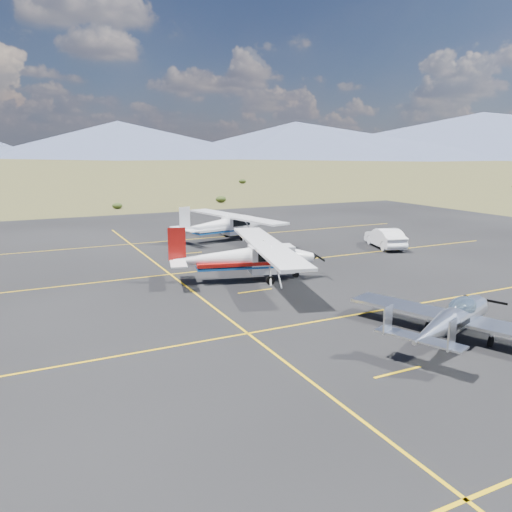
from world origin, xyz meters
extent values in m
plane|color=#383D1C|center=(0.00, 0.00, 0.00)|extent=(1600.00, 1600.00, 0.00)
cube|color=black|center=(0.00, 7.00, 0.00)|extent=(72.00, 72.00, 0.02)
cube|color=silver|center=(1.43, -2.09, 0.77)|extent=(4.76, 9.14, 0.12)
ellipsoid|color=#99BFD8|center=(1.43, -2.09, 1.26)|extent=(1.92, 1.51, 0.84)
cube|color=silver|center=(-2.10, -3.48, 1.06)|extent=(1.79, 3.13, 0.06)
cube|color=silver|center=(-1.83, -4.58, 1.52)|extent=(0.55, 0.26, 1.03)
cube|color=silver|center=(-2.66, -2.48, 1.52)|extent=(0.55, 0.26, 1.03)
cylinder|color=black|center=(2.96, -1.49, 0.18)|extent=(0.36, 0.21, 0.35)
cylinder|color=black|center=(1.69, -3.31, 0.22)|extent=(0.42, 0.26, 0.41)
cylinder|color=black|center=(0.79, -1.02, 0.22)|extent=(0.42, 0.26, 0.41)
cube|color=white|center=(-1.07, 9.35, 1.20)|extent=(2.74, 1.87, 1.53)
cube|color=white|center=(-1.29, 9.40, 2.00)|extent=(4.73, 12.55, 0.16)
cube|color=black|center=(-1.07, 9.35, 1.52)|extent=(2.09, 1.75, 0.62)
cube|color=#A4110D|center=(-2.50, 9.70, 1.09)|extent=(5.83, 2.66, 0.20)
cube|color=#A4110D|center=(-6.25, 10.64, 2.28)|extent=(0.96, 0.31, 1.82)
cube|color=white|center=(-6.25, 10.64, 1.37)|extent=(1.71, 3.73, 0.07)
cylinder|color=black|center=(0.37, 8.99, 0.21)|extent=(0.42, 0.21, 0.41)
cylinder|color=black|center=(-1.68, 8.27, 0.26)|extent=(0.52, 0.26, 0.50)
cylinder|color=black|center=(-1.11, 10.59, 0.26)|extent=(0.52, 0.26, 0.50)
cube|color=white|center=(2.70, 22.65, 1.14)|extent=(2.57, 1.71, 1.45)
cube|color=white|center=(2.49, 22.61, 1.89)|extent=(4.12, 11.91, 0.15)
cube|color=black|center=(2.70, 22.65, 1.44)|extent=(1.95, 1.61, 0.59)
cube|color=white|center=(1.34, 22.36, 1.03)|extent=(5.52, 2.36, 0.19)
cube|color=white|center=(-2.23, 21.59, 2.16)|extent=(0.91, 0.27, 1.72)
cube|color=white|center=(-2.23, 21.59, 1.30)|extent=(1.51, 3.53, 0.06)
cylinder|color=black|center=(4.07, 22.95, 0.20)|extent=(0.40, 0.19, 0.39)
cylinder|color=black|center=(2.62, 21.48, 0.25)|extent=(0.49, 0.24, 0.47)
cylinder|color=black|center=(2.15, 23.69, 0.25)|extent=(0.49, 0.24, 0.47)
imported|color=white|center=(11.22, 14.00, 0.77)|extent=(2.85, 4.87, 1.52)
camera|label=1|loc=(-14.12, -15.41, 7.32)|focal=35.00mm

